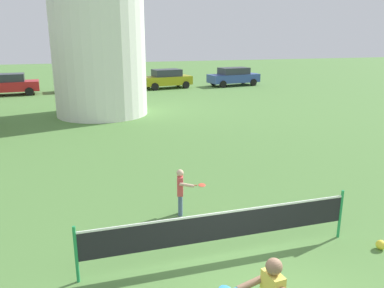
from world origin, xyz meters
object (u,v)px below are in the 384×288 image
at_px(player_far, 181,189).
at_px(parked_car_blue, 234,76).
at_px(parked_car_black, 85,81).
at_px(parked_car_mustard, 167,78).
at_px(tennis_net, 222,226).
at_px(parked_car_red, 7,84).
at_px(stray_ball, 381,245).

relative_size(player_far, parked_car_blue, 0.25).
relative_size(parked_car_black, parked_car_mustard, 0.98).
height_order(tennis_net, parked_car_red, parked_car_red).
bearing_deg(player_far, stray_ball, -37.94).
relative_size(parked_car_red, parked_car_blue, 0.97).
distance_m(parked_car_mustard, parked_car_blue, 5.99).
distance_m(player_far, parked_car_mustard, 23.69).
distance_m(player_far, parked_car_blue, 25.63).
height_order(stray_ball, parked_car_black, parked_car_black).
bearing_deg(parked_car_black, player_far, -86.45).
xyz_separation_m(parked_car_red, parked_car_blue, (18.13, 0.29, 0.00)).
distance_m(tennis_net, parked_car_red, 25.91).
xyz_separation_m(stray_ball, parked_car_black, (-4.98, 26.20, 0.71)).
distance_m(stray_ball, parked_car_black, 26.68).
xyz_separation_m(stray_ball, parked_car_blue, (7.59, 25.84, 0.71)).
bearing_deg(parked_car_black, stray_ball, -79.24).
height_order(stray_ball, parked_car_mustard, parked_car_mustard).
bearing_deg(player_far, parked_car_black, 93.55).
bearing_deg(tennis_net, parked_car_black, 93.83).
height_order(stray_ball, parked_car_blue, parked_car_blue).
height_order(parked_car_black, parked_car_mustard, same).
height_order(tennis_net, parked_car_black, parked_car_black).
bearing_deg(parked_car_blue, parked_car_mustard, 179.70).
xyz_separation_m(parked_car_red, parked_car_mustard, (12.15, 0.32, -0.00)).
relative_size(tennis_net, parked_car_red, 1.23).
relative_size(parked_car_black, parked_car_blue, 0.89).
distance_m(player_far, stray_ball, 4.50).
bearing_deg(tennis_net, parked_car_red, 106.30).
bearing_deg(parked_car_red, parked_car_mustard, 1.51).
xyz_separation_m(tennis_net, parked_car_blue, (10.86, 25.16, 0.12)).
xyz_separation_m(parked_car_mustard, parked_car_blue, (5.99, -0.03, 0.00)).
relative_size(tennis_net, stray_ball, 27.55).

